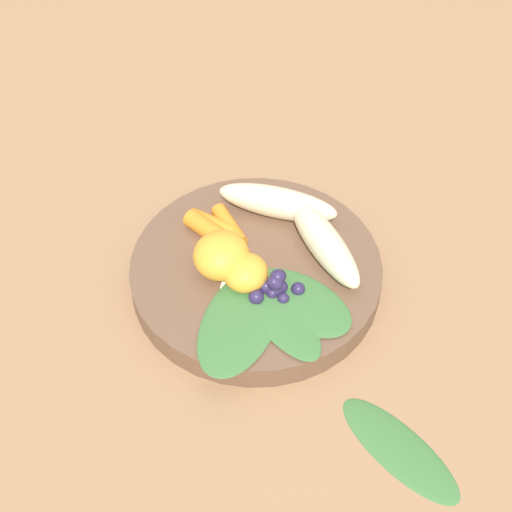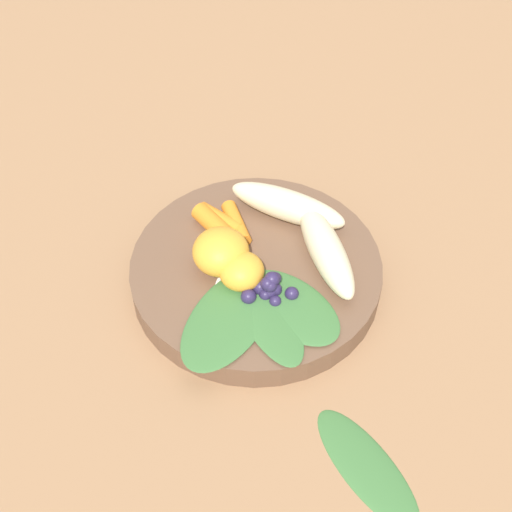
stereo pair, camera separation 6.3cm
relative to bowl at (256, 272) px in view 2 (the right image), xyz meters
The scene contains 15 objects.
ground_plane 0.01m from the bowl, ahead, with size 2.40×2.40×0.00m, color #99704C.
bowl is the anchor object (origin of this frame).
banana_peeled_left 0.07m from the bowl, 19.51° to the left, with size 0.12×0.03×0.03m, color beige.
banana_peeled_right 0.07m from the bowl, 41.37° to the right, with size 0.12×0.03×0.03m, color beige.
orange_segment_near 0.04m from the bowl, 163.78° to the right, with size 0.04×0.04×0.03m, color #F4A833.
orange_segment_far 0.04m from the bowl, 141.02° to the left, with size 0.05×0.05×0.04m, color #F4A833.
carrot_front 0.05m from the bowl, 69.21° to the left, with size 0.01×0.01×0.05m, color orange.
carrot_mid_left 0.06m from the bowl, 80.84° to the left, with size 0.01×0.01×0.05m, color orange.
carrot_mid_right 0.06m from the bowl, 89.87° to the left, with size 0.02×0.02×0.05m, color orange.
blueberry_pile 0.04m from the bowl, 118.22° to the right, with size 0.04×0.04×0.02m.
coconut_shred_patch 0.04m from the bowl, 159.04° to the right, with size 0.04×0.04×0.00m, color white.
kale_leaf_left 0.07m from the bowl, 153.91° to the right, with size 0.12×0.06×0.01m, color #3D7038.
kale_leaf_right 0.06m from the bowl, 125.48° to the right, with size 0.12×0.04×0.01m, color #3D7038.
kale_leaf_rear 0.06m from the bowl, 103.88° to the right, with size 0.10×0.06×0.01m, color #3D7038.
kale_leaf_stray 0.20m from the bowl, 109.43° to the right, with size 0.11×0.04×0.01m, color #3D7038.
Camera 2 is at (-0.29, -0.30, 0.51)m, focal length 49.60 mm.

